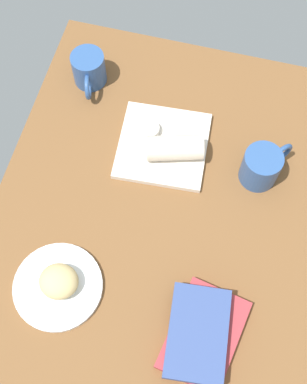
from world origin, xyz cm
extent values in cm
cube|color=brown|center=(0.00, 0.00, 2.00)|extent=(110.00, 90.00, 4.00)
cylinder|color=white|center=(21.79, -22.27, 4.70)|extent=(20.58, 20.58, 1.40)
ellipsoid|color=tan|center=(21.24, -21.67, 8.06)|extent=(8.48, 9.10, 5.33)
cube|color=silver|center=(-20.03, -7.82, 4.80)|extent=(24.15, 24.15, 1.60)
cylinder|color=silver|center=(-22.60, -12.22, 6.77)|extent=(5.48, 5.48, 2.33)
cylinder|color=#CF5824|center=(-22.60, -12.22, 7.63)|extent=(4.50, 4.50, 0.40)
cylinder|color=beige|center=(-17.98, -4.31, 8.77)|extent=(10.08, 15.31, 6.33)
cube|color=#A53338|center=(24.15, 12.39, 5.31)|extent=(23.63, 18.08, 2.63)
cube|color=#33477F|center=(24.70, 10.86, 8.18)|extent=(21.19, 14.54, 3.10)
cylinder|color=#2D518C|center=(-17.83, 17.35, 8.91)|extent=(9.45, 9.45, 9.82)
cylinder|color=#A5794A|center=(-17.83, 17.35, 13.22)|extent=(7.75, 7.75, 0.40)
torus|color=#2D518C|center=(-22.58, 21.55, 8.91)|extent=(6.10, 5.60, 7.09)
cylinder|color=#2D518C|center=(-36.10, -32.43, 8.66)|extent=(8.98, 8.98, 9.31)
cylinder|color=olive|center=(-36.10, -32.43, 12.71)|extent=(7.37, 7.37, 0.40)
torus|color=#2D518C|center=(-30.29, -30.84, 8.66)|extent=(6.86, 2.94, 6.79)
camera|label=1|loc=(43.01, 5.77, 119.00)|focal=47.18mm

